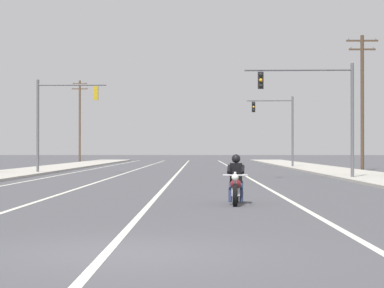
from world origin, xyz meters
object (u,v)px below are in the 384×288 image
Objects in this scene: motorcycle_with_rider at (236,184)px; traffic_signal_near_right at (320,102)px; traffic_signal_near_left at (57,112)px; utility_pole_right_far at (362,98)px; traffic_signal_mid_right at (279,121)px; utility_pole_left_far at (80,119)px.

traffic_signal_near_right is at bearing 73.03° from motorcycle_with_rider.
traffic_signal_near_left is 22.55m from utility_pole_right_far.
utility_pole_left_far is at bearing 127.63° from traffic_signal_mid_right.
traffic_signal_near_right and traffic_signal_near_left have the same top height.
traffic_signal_near_left is (-15.78, 8.98, -0.07)m from traffic_signal_near_right.
traffic_signal_near_right is 0.60× the size of utility_pole_left_far.
motorcycle_with_rider is 0.21× the size of utility_pole_left_far.
utility_pole_right_far reaches higher than traffic_signal_near_right.
utility_pole_left_far is (-22.02, 28.55, 1.44)m from traffic_signal_mid_right.
motorcycle_with_rider is 28.83m from traffic_signal_near_left.
traffic_signal_mid_right is (16.31, 15.49, -0.04)m from traffic_signal_near_left.
traffic_signal_near_right is 57.23m from utility_pole_left_far.
traffic_signal_near_left is 44.44m from utility_pole_left_far.
motorcycle_with_rider is 18.84m from traffic_signal_near_right.
traffic_signal_mid_right is at bearing 120.46° from utility_pole_right_far.
motorcycle_with_rider is 42.72m from traffic_signal_mid_right.
traffic_signal_near_right is 24.48m from traffic_signal_mid_right.
motorcycle_with_rider is 35.46m from utility_pole_right_far.
traffic_signal_near_right is at bearing -110.12° from utility_pole_right_far.
utility_pole_left_far is at bearing 112.06° from traffic_signal_near_right.
traffic_signal_near_right and traffic_signal_mid_right have the same top height.
traffic_signal_near_left is at bearing 111.28° from motorcycle_with_rider.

